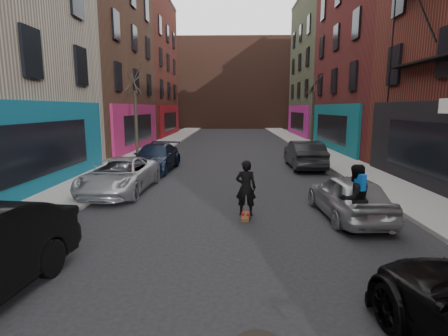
{
  "coord_description": "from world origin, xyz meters",
  "views": [
    {
      "loc": [
        -0.19,
        -3.94,
        3.24
      ],
      "look_at": [
        -0.4,
        5.54,
        1.6
      ],
      "focal_mm": 28.0,
      "sensor_mm": 36.0,
      "label": 1
    }
  ],
  "objects_px": {
    "parked_right_far": "(348,196)",
    "skateboard": "(246,216)",
    "parked_left_far": "(120,175)",
    "pedestrian": "(354,199)",
    "parked_left_end": "(155,158)",
    "tree_right_far": "(313,104)",
    "tree_left_far": "(135,105)",
    "skateboarder": "(246,188)",
    "parked_right_end": "(304,154)"
  },
  "relations": [
    {
      "from": "skateboarder",
      "to": "parked_right_far",
      "type": "bearing_deg",
      "value": -171.82
    },
    {
      "from": "skateboard",
      "to": "pedestrian",
      "type": "relative_size",
      "value": 0.44
    },
    {
      "from": "skateboarder",
      "to": "skateboard",
      "type": "bearing_deg",
      "value": -174.46
    },
    {
      "from": "tree_left_far",
      "to": "parked_left_end",
      "type": "relative_size",
      "value": 1.37
    },
    {
      "from": "tree_right_far",
      "to": "parked_right_far",
      "type": "xyz_separation_m",
      "value": [
        -2.92,
        -17.81,
        -2.87
      ]
    },
    {
      "from": "parked_left_far",
      "to": "parked_right_end",
      "type": "bearing_deg",
      "value": 36.62
    },
    {
      "from": "tree_right_far",
      "to": "skateboarder",
      "type": "relative_size",
      "value": 4.12
    },
    {
      "from": "tree_left_far",
      "to": "parked_right_far",
      "type": "relative_size",
      "value": 1.67
    },
    {
      "from": "parked_right_end",
      "to": "tree_left_far",
      "type": "bearing_deg",
      "value": -16.88
    },
    {
      "from": "parked_left_far",
      "to": "parked_left_end",
      "type": "xyz_separation_m",
      "value": [
        0.37,
        4.68,
        0.03
      ]
    },
    {
      "from": "parked_left_far",
      "to": "pedestrian",
      "type": "xyz_separation_m",
      "value": [
        7.51,
        -4.3,
        0.26
      ]
    },
    {
      "from": "parked_right_far",
      "to": "skateboarder",
      "type": "bearing_deg",
      "value": -0.56
    },
    {
      "from": "skateboarder",
      "to": "parked_right_end",
      "type": "bearing_deg",
      "value": -106.08
    },
    {
      "from": "parked_right_end",
      "to": "parked_left_far",
      "type": "bearing_deg",
      "value": 34.97
    },
    {
      "from": "skateboard",
      "to": "parked_right_far",
      "type": "bearing_deg",
      "value": 8.18
    },
    {
      "from": "tree_right_far",
      "to": "skateboard",
      "type": "height_order",
      "value": "tree_right_far"
    },
    {
      "from": "parked_left_far",
      "to": "pedestrian",
      "type": "distance_m",
      "value": 8.66
    },
    {
      "from": "parked_left_far",
      "to": "parked_left_end",
      "type": "relative_size",
      "value": 1.0
    },
    {
      "from": "parked_left_far",
      "to": "parked_right_end",
      "type": "distance_m",
      "value": 10.05
    },
    {
      "from": "tree_left_far",
      "to": "pedestrian",
      "type": "bearing_deg",
      "value": -54.91
    },
    {
      "from": "tree_left_far",
      "to": "parked_left_end",
      "type": "bearing_deg",
      "value": -63.41
    },
    {
      "from": "parked_left_end",
      "to": "pedestrian",
      "type": "distance_m",
      "value": 11.48
    },
    {
      "from": "parked_left_far",
      "to": "parked_right_end",
      "type": "xyz_separation_m",
      "value": [
        8.26,
        5.72,
        0.09
      ]
    },
    {
      "from": "parked_right_end",
      "to": "skateboarder",
      "type": "bearing_deg",
      "value": 68.68
    },
    {
      "from": "parked_left_far",
      "to": "pedestrian",
      "type": "height_order",
      "value": "pedestrian"
    },
    {
      "from": "tree_right_far",
      "to": "pedestrian",
      "type": "distance_m",
      "value": 19.54
    },
    {
      "from": "parked_left_end",
      "to": "tree_right_far",
      "type": "bearing_deg",
      "value": 47.73
    },
    {
      "from": "parked_left_end",
      "to": "pedestrian",
      "type": "bearing_deg",
      "value": -48.13
    },
    {
      "from": "parked_right_far",
      "to": "pedestrian",
      "type": "distance_m",
      "value": 1.34
    },
    {
      "from": "tree_left_far",
      "to": "tree_right_far",
      "type": "relative_size",
      "value": 0.96
    },
    {
      "from": "parked_left_end",
      "to": "skateboarder",
      "type": "bearing_deg",
      "value": -57.46
    },
    {
      "from": "tree_left_far",
      "to": "parked_right_end",
      "type": "relative_size",
      "value": 1.42
    },
    {
      "from": "parked_left_far",
      "to": "parked_right_far",
      "type": "relative_size",
      "value": 1.22
    },
    {
      "from": "skateboard",
      "to": "pedestrian",
      "type": "distance_m",
      "value": 3.12
    },
    {
      "from": "tree_left_far",
      "to": "parked_right_end",
      "type": "distance_m",
      "value": 10.74
    },
    {
      "from": "tree_right_far",
      "to": "tree_left_far",
      "type": "bearing_deg",
      "value": -154.18
    },
    {
      "from": "tree_right_far",
      "to": "skateboarder",
      "type": "xyz_separation_m",
      "value": [
        -5.97,
        -17.95,
        -2.61
      ]
    },
    {
      "from": "parked_right_far",
      "to": "pedestrian",
      "type": "height_order",
      "value": "pedestrian"
    },
    {
      "from": "tree_right_far",
      "to": "pedestrian",
      "type": "height_order",
      "value": "tree_right_far"
    },
    {
      "from": "parked_left_far",
      "to": "skateboard",
      "type": "relative_size",
      "value": 5.92
    },
    {
      "from": "tree_right_far",
      "to": "parked_right_end",
      "type": "relative_size",
      "value": 1.49
    },
    {
      "from": "skateboarder",
      "to": "tree_left_far",
      "type": "bearing_deg",
      "value": -56.17
    },
    {
      "from": "parked_right_end",
      "to": "skateboarder",
      "type": "xyz_separation_m",
      "value": [
        -3.52,
        -8.88,
        0.17
      ]
    },
    {
      "from": "tree_right_far",
      "to": "pedestrian",
      "type": "xyz_separation_m",
      "value": [
        -3.2,
        -19.1,
        -2.61
      ]
    },
    {
      "from": "tree_left_far",
      "to": "parked_left_far",
      "type": "height_order",
      "value": "tree_left_far"
    },
    {
      "from": "tree_right_far",
      "to": "parked_left_end",
      "type": "relative_size",
      "value": 1.44
    },
    {
      "from": "parked_right_far",
      "to": "skateboard",
      "type": "xyz_separation_m",
      "value": [
        -3.04,
        -0.14,
        -0.61
      ]
    },
    {
      "from": "parked_right_far",
      "to": "skateboarder",
      "type": "xyz_separation_m",
      "value": [
        -3.04,
        -0.14,
        0.26
      ]
    },
    {
      "from": "skateboard",
      "to": "skateboarder",
      "type": "xyz_separation_m",
      "value": [
        -0.0,
        0.0,
        0.87
      ]
    },
    {
      "from": "tree_left_far",
      "to": "parked_left_far",
      "type": "distance_m",
      "value": 9.36
    }
  ]
}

